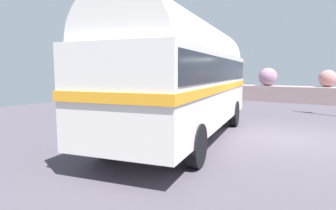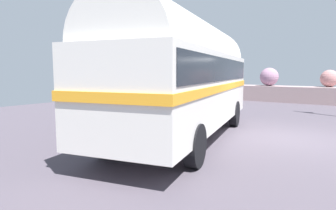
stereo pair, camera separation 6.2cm
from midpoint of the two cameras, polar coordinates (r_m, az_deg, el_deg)
name	(u,v)px [view 2 (the right image)]	position (r m, az deg, el deg)	size (l,w,h in m)	color
ground	(293,139)	(9.88, 23.37, -6.15)	(32.00, 26.00, 0.02)	#4A434D
breakwater	(333,94)	(21.42, 29.56, 1.88)	(31.36, 1.93, 2.37)	gray
vintage_coach	(185,73)	(8.98, 3.58, 6.29)	(4.31, 8.90, 3.70)	black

